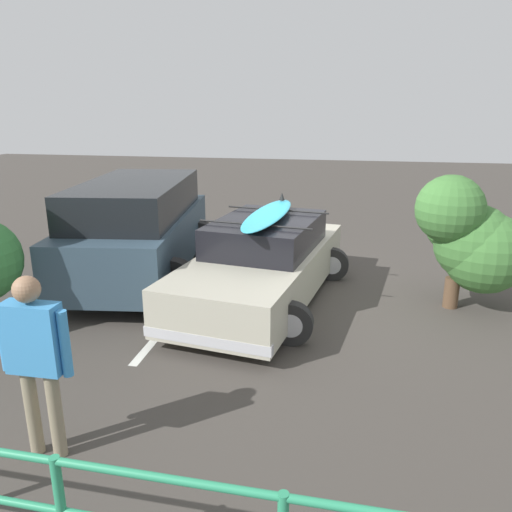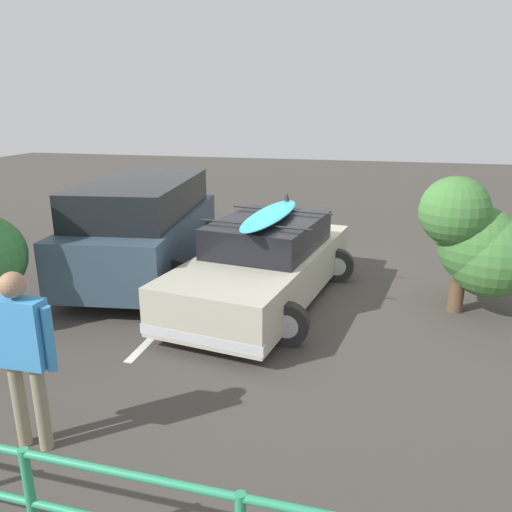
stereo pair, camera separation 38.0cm
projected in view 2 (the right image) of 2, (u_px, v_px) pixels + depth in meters
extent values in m
cube|color=#423D38|center=(310.00, 295.00, 8.62)|extent=(44.00, 44.00, 0.02)
cube|color=silver|center=(196.00, 294.00, 8.67)|extent=(0.12, 4.99, 0.00)
cube|color=#B7B29E|center=(265.00, 271.00, 8.24)|extent=(2.43, 4.71, 0.70)
cube|color=black|center=(269.00, 234.00, 8.23)|extent=(1.85, 2.37, 0.49)
cube|color=silver|center=(200.00, 339.00, 6.36)|extent=(1.77, 0.38, 0.14)
cube|color=silver|center=(304.00, 250.00, 10.25)|extent=(1.77, 0.38, 0.14)
cylinder|color=black|center=(287.00, 324.00, 6.74)|extent=(0.61, 0.18, 0.61)
cylinder|color=#B7B7BC|center=(287.00, 324.00, 6.74)|extent=(0.33, 0.19, 0.33)
cylinder|color=black|center=(174.00, 305.00, 7.40)|extent=(0.61, 0.18, 0.61)
cylinder|color=#B7B7BC|center=(174.00, 305.00, 7.40)|extent=(0.33, 0.19, 0.33)
cylinder|color=black|center=(337.00, 265.00, 9.20)|extent=(0.61, 0.18, 0.61)
cylinder|color=#B7B7BC|center=(337.00, 265.00, 9.20)|extent=(0.33, 0.19, 0.33)
cylinder|color=black|center=(249.00, 255.00, 9.86)|extent=(0.61, 0.18, 0.61)
cylinder|color=#B7B7BC|center=(249.00, 255.00, 9.86)|extent=(0.33, 0.19, 0.33)
cylinder|color=black|center=(255.00, 225.00, 7.62)|extent=(1.81, 0.32, 0.03)
cylinder|color=black|center=(281.00, 210.00, 8.67)|extent=(1.81, 0.32, 0.03)
ellipsoid|color=#33B7D6|center=(270.00, 214.00, 8.05)|extent=(0.73, 2.62, 0.09)
cone|color=black|center=(287.00, 197.00, 8.95)|extent=(0.10, 0.10, 0.14)
cube|color=#334756|center=(145.00, 239.00, 9.35)|extent=(2.37, 4.57, 0.95)
cube|color=black|center=(142.00, 197.00, 9.12)|extent=(2.10, 3.59, 0.62)
cylinder|color=black|center=(176.00, 209.00, 11.49)|extent=(0.74, 0.27, 0.72)
cylinder|color=black|center=(176.00, 281.00, 8.10)|extent=(0.80, 0.22, 0.80)
cylinder|color=#B7B7BC|center=(176.00, 281.00, 8.10)|extent=(0.44, 0.23, 0.44)
cylinder|color=black|center=(66.00, 277.00, 8.30)|extent=(0.80, 0.22, 0.80)
cylinder|color=#B7B7BC|center=(66.00, 277.00, 8.30)|extent=(0.44, 0.23, 0.44)
cylinder|color=black|center=(208.00, 240.00, 10.59)|extent=(0.80, 0.22, 0.80)
cylinder|color=#B7B7BC|center=(208.00, 240.00, 10.59)|extent=(0.44, 0.23, 0.44)
cylinder|color=black|center=(123.00, 237.00, 10.79)|extent=(0.80, 0.22, 0.80)
cylinder|color=#B7B7BC|center=(123.00, 237.00, 10.79)|extent=(0.44, 0.23, 0.44)
cylinder|color=gray|center=(42.00, 408.00, 4.65)|extent=(0.13, 0.13, 0.87)
cylinder|color=gray|center=(20.00, 405.00, 4.71)|extent=(0.13, 0.13, 0.87)
cube|color=#3D8ED1|center=(20.00, 333.00, 4.46)|extent=(0.51, 0.20, 0.65)
sphere|color=#9E7556|center=(12.00, 285.00, 4.33)|extent=(0.24, 0.24, 0.24)
cylinder|color=#3D8ED1|center=(49.00, 339.00, 4.40)|extent=(0.09, 0.09, 0.62)
cylinder|color=#2D9366|center=(32.00, 508.00, 3.44)|extent=(0.07, 0.07, 0.96)
cylinder|color=brown|center=(456.00, 296.00, 7.87)|extent=(0.23, 0.23, 0.50)
sphere|color=#427A38|center=(491.00, 256.00, 7.60)|extent=(1.28, 1.28, 1.28)
sphere|color=#427A38|center=(455.00, 211.00, 7.47)|extent=(1.05, 1.05, 1.05)
sphere|color=#427A38|center=(479.00, 246.00, 7.64)|extent=(1.22, 1.22, 1.22)
sphere|color=#427A38|center=(458.00, 229.00, 8.07)|extent=(0.84, 0.84, 0.84)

